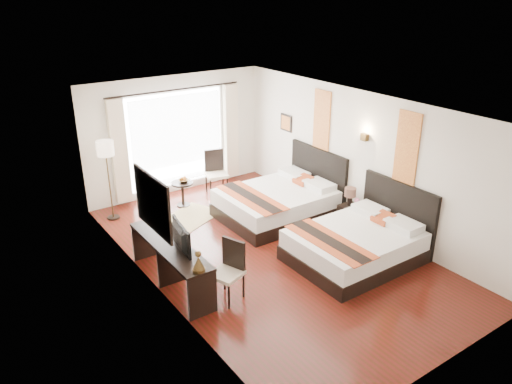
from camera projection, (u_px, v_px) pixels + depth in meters
floor at (269, 252)px, 9.46m from camera, size 4.50×7.50×0.01m
ceiling at (271, 107)px, 8.37m from camera, size 4.50×7.50×0.02m
wall_headboard at (360, 160)px, 10.09m from camera, size 0.01×7.50×2.80m
wall_desk at (154, 214)px, 7.73m from camera, size 0.01×7.50×2.80m
wall_window at (176, 135)px, 11.75m from camera, size 4.50×0.01×2.80m
wall_entry at (452, 277)px, 6.08m from camera, size 4.50×0.01×2.80m
window_glass at (177, 139)px, 11.77m from camera, size 2.40×0.02×2.20m
sheer_curtain at (178, 140)px, 11.73m from camera, size 2.30×0.02×2.10m
drape_left at (119, 152)px, 10.94m from camera, size 0.35×0.14×2.35m
drape_right at (231, 131)px, 12.47m from camera, size 0.35×0.14×2.35m
art_panel_near at (407, 148)px, 9.02m from camera, size 0.03×0.50×1.35m
art_panel_far at (322, 121)px, 10.76m from camera, size 0.03×0.50×1.35m
wall_sconce at (365, 137)px, 9.76m from camera, size 0.10×0.14×0.14m
mirror_frame at (153, 203)px, 7.74m from camera, size 0.04×1.25×0.95m
mirror_glass at (154, 203)px, 7.76m from camera, size 0.01×1.12×0.82m
bed_near at (358, 243)px, 9.08m from camera, size 2.28×1.78×1.29m
bed_far at (280, 201)px, 10.80m from camera, size 2.36×1.84×1.34m
nightstand at (352, 217)px, 10.32m from camera, size 0.40×0.49×0.47m
table_lamp at (350, 194)px, 10.14m from camera, size 0.24×0.24×0.37m
vase at (357, 205)px, 10.10m from camera, size 0.14×0.14×0.12m
console_desk at (171, 264)px, 8.32m from camera, size 0.50×2.20×0.76m
television at (177, 238)px, 7.90m from camera, size 0.22×0.80×0.46m
bronze_figurine at (199, 262)px, 7.36m from camera, size 0.23×0.23×0.29m
desk_chair at (227, 282)px, 7.96m from camera, size 0.59×0.59×0.99m
floor_lamp at (106, 154)px, 10.24m from camera, size 0.35×0.35×1.74m
side_table at (183, 194)px, 11.32m from camera, size 0.49×0.49×0.57m
fruit_bowl at (184, 181)px, 11.21m from camera, size 0.30×0.30×0.06m
window_chair at (217, 181)px, 11.96m from camera, size 0.60×0.60×1.05m
jute_rug at (189, 218)px, 10.82m from camera, size 1.58×1.38×0.01m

